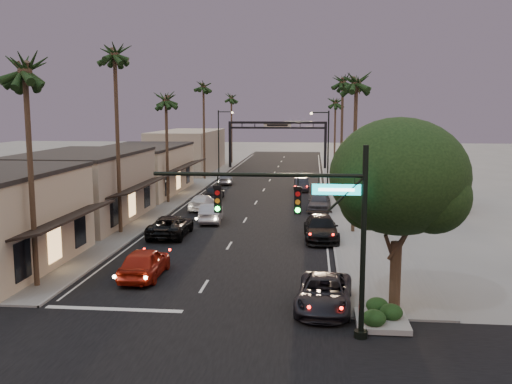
% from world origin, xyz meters
% --- Properties ---
extents(ground, '(200.00, 200.00, 0.00)m').
position_xyz_m(ground, '(0.00, 40.00, 0.00)').
color(ground, slate).
rests_on(ground, ground).
extents(road, '(14.00, 120.00, 0.02)m').
position_xyz_m(road, '(0.00, 45.00, 0.00)').
color(road, black).
rests_on(road, ground).
extents(cross_street, '(80.00, 12.00, 0.02)m').
position_xyz_m(cross_street, '(0.00, 0.00, 0.00)').
color(cross_street, black).
rests_on(cross_street, ground).
extents(sidewalk_left, '(5.00, 92.00, 0.12)m').
position_xyz_m(sidewalk_left, '(-9.50, 52.00, 0.06)').
color(sidewalk_left, slate).
rests_on(sidewalk_left, ground).
extents(sidewalk_right, '(5.00, 92.00, 0.12)m').
position_xyz_m(sidewalk_right, '(9.50, 52.00, 0.06)').
color(sidewalk_right, slate).
rests_on(sidewalk_right, ground).
extents(storefront_mid, '(8.00, 14.00, 5.50)m').
position_xyz_m(storefront_mid, '(-13.00, 26.00, 2.75)').
color(storefront_mid, gray).
rests_on(storefront_mid, ground).
extents(storefront_far, '(8.00, 16.00, 5.00)m').
position_xyz_m(storefront_far, '(-13.00, 42.00, 2.50)').
color(storefront_far, beige).
rests_on(storefront_far, ground).
extents(storefront_dist, '(8.00, 20.00, 6.00)m').
position_xyz_m(storefront_dist, '(-13.00, 65.00, 3.00)').
color(storefront_dist, gray).
rests_on(storefront_dist, ground).
extents(building_right, '(8.00, 18.00, 5.00)m').
position_xyz_m(building_right, '(14.00, 40.00, 2.50)').
color(building_right, gray).
rests_on(building_right, ground).
extents(traffic_signal, '(8.51, 0.22, 7.80)m').
position_xyz_m(traffic_signal, '(5.69, 4.00, 5.08)').
color(traffic_signal, black).
rests_on(traffic_signal, ground).
extents(corner_tree, '(6.20, 6.20, 8.80)m').
position_xyz_m(corner_tree, '(9.48, 7.45, 5.98)').
color(corner_tree, '#38281C').
rests_on(corner_tree, ground).
extents(planter, '(2.20, 2.60, 0.24)m').
position_xyz_m(planter, '(8.60, 5.50, 0.00)').
color(planter, gray).
rests_on(planter, ground).
extents(arch, '(15.20, 0.40, 7.27)m').
position_xyz_m(arch, '(0.00, 70.00, 5.53)').
color(arch, black).
rests_on(arch, ground).
extents(streetlight_right, '(2.13, 0.30, 9.00)m').
position_xyz_m(streetlight_right, '(6.92, 45.00, 5.33)').
color(streetlight_right, black).
rests_on(streetlight_right, ground).
extents(streetlight_left, '(2.13, 0.30, 9.00)m').
position_xyz_m(streetlight_left, '(-6.92, 58.00, 5.33)').
color(streetlight_left, black).
rests_on(streetlight_left, ground).
extents(palm_la, '(3.20, 3.20, 13.20)m').
position_xyz_m(palm_la, '(-8.60, 9.00, 11.44)').
color(palm_la, '#38281C').
rests_on(palm_la, ground).
extents(palm_lb, '(3.20, 3.20, 15.20)m').
position_xyz_m(palm_lb, '(-8.60, 22.00, 13.39)').
color(palm_lb, '#38281C').
rests_on(palm_lb, ground).
extents(palm_lc, '(3.20, 3.20, 12.20)m').
position_xyz_m(palm_lc, '(-8.60, 36.00, 10.47)').
color(palm_lc, '#38281C').
rests_on(palm_lc, ground).
extents(palm_ld, '(3.20, 3.20, 14.20)m').
position_xyz_m(palm_ld, '(-8.60, 55.00, 12.42)').
color(palm_ld, '#38281C').
rests_on(palm_ld, ground).
extents(palm_ra, '(3.20, 3.20, 13.20)m').
position_xyz_m(palm_ra, '(8.60, 24.00, 11.44)').
color(palm_ra, '#38281C').
rests_on(palm_ra, ground).
extents(palm_rb, '(3.20, 3.20, 14.20)m').
position_xyz_m(palm_rb, '(8.60, 44.00, 12.42)').
color(palm_rb, '#38281C').
rests_on(palm_rb, ground).
extents(palm_rc, '(3.20, 3.20, 12.20)m').
position_xyz_m(palm_rc, '(8.60, 64.00, 10.47)').
color(palm_rc, '#38281C').
rests_on(palm_rc, ground).
extents(palm_far, '(3.20, 3.20, 13.20)m').
position_xyz_m(palm_far, '(-8.30, 78.00, 11.44)').
color(palm_far, '#38281C').
rests_on(palm_far, ground).
extents(oncoming_red, '(2.04, 4.95, 1.68)m').
position_xyz_m(oncoming_red, '(-3.54, 11.27, 0.84)').
color(oncoming_red, '#9C1A0B').
rests_on(oncoming_red, ground).
extents(oncoming_pickup, '(2.56, 5.54, 1.54)m').
position_xyz_m(oncoming_pickup, '(-4.67, 21.50, 0.77)').
color(oncoming_pickup, black).
rests_on(oncoming_pickup, ground).
extents(oncoming_silver, '(2.07, 4.87, 1.56)m').
position_xyz_m(oncoming_silver, '(-2.68, 27.00, 0.78)').
color(oncoming_silver, '#9A9A9F').
rests_on(oncoming_silver, ground).
extents(oncoming_white, '(2.28, 4.91, 1.39)m').
position_xyz_m(oncoming_white, '(-4.43, 32.50, 0.69)').
color(oncoming_white, silver).
rests_on(oncoming_white, ground).
extents(oncoming_dgrey, '(2.13, 4.59, 1.52)m').
position_xyz_m(oncoming_dgrey, '(-4.43, 38.57, 0.76)').
color(oncoming_dgrey, black).
rests_on(oncoming_dgrey, ground).
extents(oncoming_grey_far, '(2.01, 4.34, 1.38)m').
position_xyz_m(oncoming_grey_far, '(-5.00, 50.31, 0.69)').
color(oncoming_grey_far, '#49484D').
rests_on(oncoming_grey_far, ground).
extents(curbside_near, '(2.85, 5.52, 1.49)m').
position_xyz_m(curbside_near, '(6.17, 7.28, 0.74)').
color(curbside_near, black).
rests_on(curbside_near, ground).
extents(curbside_black, '(2.61, 5.82, 1.66)m').
position_xyz_m(curbside_black, '(6.20, 21.43, 0.83)').
color(curbside_black, black).
rests_on(curbside_black, ground).
extents(curbside_grey, '(2.25, 4.97, 1.65)m').
position_xyz_m(curbside_grey, '(6.20, 33.00, 0.83)').
color(curbside_grey, '#424246').
rests_on(curbside_grey, ground).
extents(curbside_far, '(1.84, 4.43, 1.42)m').
position_xyz_m(curbside_far, '(4.30, 45.76, 0.71)').
color(curbside_far, black).
rests_on(curbside_far, ground).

